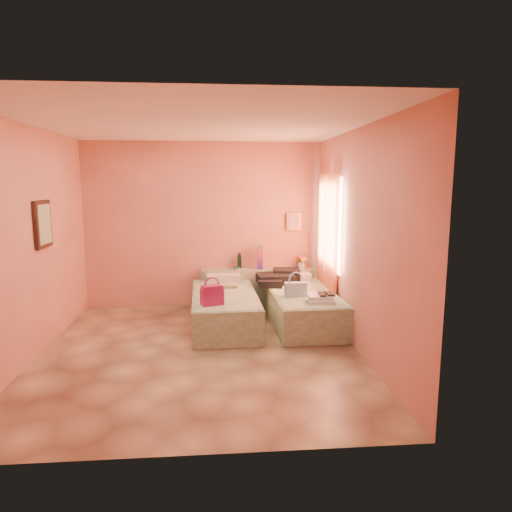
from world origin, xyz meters
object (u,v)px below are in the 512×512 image
Objects in this scene: water_bottle at (239,261)px; green_book at (284,269)px; bed_right at (302,307)px; towel_stack at (322,299)px; bed_left at (225,309)px; flower_vase at (301,261)px; headboard_ledge at (261,287)px; blue_handbag at (296,289)px; magenta_handbag at (212,295)px.

green_book is at bearing -9.96° from water_bottle.
bed_right is 5.71× the size of towel_stack.
bed_left is 11.11× the size of green_book.
bed_left is at bearing -141.70° from flower_vase.
towel_stack is at bearing -68.57° from headboard_ledge.
water_bottle is 0.73× the size of towel_stack.
bed_left is (-0.65, -1.05, -0.08)m from headboard_ledge.
headboard_ledge is 6.53× the size of blue_handbag.
magenta_handbag is 0.82× the size of towel_stack.
green_book is 0.68× the size of flower_vase.
bed_right is at bearing 61.30° from blue_handbag.
magenta_handbag is (-0.46, -1.76, -0.14)m from water_bottle.
headboard_ledge reaches higher than towel_stack.
water_bottle reaches higher than bed_right.
bed_right is at bearing -51.13° from water_bottle.
towel_stack is (1.32, -0.66, 0.30)m from bed_left.
green_book is at bearing 96.14° from bed_right.
magenta_handbag is 1.25m from blue_handbag.
water_bottle is 1.07m from flower_vase.
bed_left is 1.12m from blue_handbag.
blue_handbag is at bearing -80.48° from green_book.
headboard_ledge is 1.02× the size of bed_right.
headboard_ledge is 1.18m from bed_right.
water_bottle is at bearing 120.44° from towel_stack.
water_bottle is at bearing 54.99° from magenta_handbag.
blue_handbag is (1.20, 0.36, -0.03)m from magenta_handbag.
blue_handbag is 0.90× the size of towel_stack.
bed_right is 1.55m from magenta_handbag.
green_book is at bearing 88.68° from blue_handbag.
towel_stack is at bearing -59.56° from water_bottle.
headboard_ledge is 1.42m from blue_handbag.
water_bottle is 2.06m from towel_stack.
bed_right is 6.96× the size of magenta_handbag.
flower_vase is (0.32, 0.09, 0.12)m from green_book.
flower_vase reaches higher than green_book.
bed_left is at bearing -104.23° from water_bottle.
water_bottle is at bearing -179.81° from green_book.
bed_right is 1.21m from flower_vase.
flower_vase is at bearing 88.85° from towel_stack.
magenta_handbag reaches higher than bed_right.
bed_right is 1.52m from water_bottle.
flower_vase is (0.71, 0.02, 0.46)m from headboard_ledge.
green_book is at bearing -10.85° from headboard_ledge.
water_bottle is at bearing 73.80° from bed_left.
towel_stack is (1.50, -0.01, -0.08)m from magenta_handbag.
towel_stack is (0.29, -1.64, -0.12)m from green_book.
flower_vase is (1.07, -0.04, 0.00)m from water_bottle.
bed_left is at bearing 54.51° from magenta_handbag.
green_book is (0.39, -0.07, 0.34)m from headboard_ledge.
flower_vase is at bearing 27.89° from magenta_handbag.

